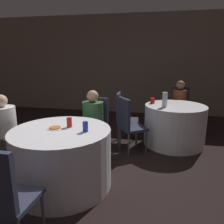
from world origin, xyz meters
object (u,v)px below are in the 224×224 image
(chair_far_west, at_px, (123,114))
(chair_far_southwest, at_px, (128,121))
(person_green_jacket, at_px, (91,125))
(soda_can_red, at_px, (69,122))
(bottle_far, at_px, (165,100))
(chair_far_north, at_px, (179,105))
(soda_can_blue, at_px, (85,127))
(table_near, at_px, (62,158))
(chair_near_north, at_px, (96,122))
(pizza_plate_near, at_px, (55,128))
(person_white_shirt, at_px, (9,134))
(table_far, at_px, (174,125))
(chair_near_south, at_px, (3,193))
(person_floral_shirt, at_px, (179,107))
(chair_near_west, at_px, (0,134))

(chair_far_west, bearing_deg, chair_far_southwest, 14.94)
(person_green_jacket, height_order, soda_can_red, person_green_jacket)
(bottle_far, bearing_deg, soda_can_red, -130.56)
(chair_far_north, xyz_separation_m, soda_can_blue, (-1.34, -2.69, 0.25))
(soda_can_blue, xyz_separation_m, bottle_far, (0.96, 1.55, 0.07))
(chair_far_north, distance_m, person_green_jacket, 2.38)
(table_near, xyz_separation_m, chair_near_north, (0.16, 1.03, 0.19))
(chair_far_southwest, relative_size, pizza_plate_near, 4.75)
(chair_near_north, relative_size, person_white_shirt, 0.85)
(table_far, xyz_separation_m, person_green_jacket, (-1.37, -0.86, 0.19))
(chair_far_west, xyz_separation_m, soda_can_blue, (-0.20, -1.65, 0.25))
(chair_near_south, xyz_separation_m, chair_far_west, (0.56, 2.68, 0.00))
(person_white_shirt, bearing_deg, soda_can_blue, 92.30)
(chair_far_north, relative_size, chair_far_west, 1.00)
(chair_far_southwest, height_order, chair_far_north, same)
(person_white_shirt, height_order, soda_can_red, person_white_shirt)
(chair_near_north, height_order, bottle_far, bottle_far)
(chair_near_south, distance_m, pizza_plate_near, 1.08)
(table_near, bearing_deg, pizza_plate_near, 163.23)
(person_white_shirt, height_order, person_green_jacket, person_white_shirt)
(table_near, distance_m, chair_near_north, 1.05)
(chair_far_north, height_order, chair_far_west, same)
(chair_far_southwest, bearing_deg, bottle_far, 87.89)
(table_near, relative_size, pizza_plate_near, 6.08)
(table_far, height_order, bottle_far, bottle_far)
(person_green_jacket, bearing_deg, table_far, -139.14)
(soda_can_red, xyz_separation_m, soda_can_blue, (0.26, -0.13, 0.00))
(chair_far_southwest, distance_m, person_white_shirt, 1.84)
(chair_near_south, relative_size, chair_far_west, 1.00)
(chair_near_north, distance_m, chair_far_southwest, 0.55)
(table_far, relative_size, chair_near_north, 1.16)
(chair_near_north, relative_size, chair_far_north, 1.00)
(chair_far_west, distance_m, soda_can_blue, 1.68)
(pizza_plate_near, bearing_deg, bottle_far, 47.86)
(chair_far_west, bearing_deg, table_near, -22.15)
(table_near, distance_m, person_white_shirt, 0.89)
(table_far, distance_m, person_floral_shirt, 0.82)
(pizza_plate_near, xyz_separation_m, bottle_far, (1.37, 1.51, 0.12))
(table_far, relative_size, soda_can_blue, 9.15)
(table_near, bearing_deg, table_far, 48.87)
(person_white_shirt, height_order, soda_can_blue, person_white_shirt)
(chair_far_west, relative_size, bottle_far, 3.65)
(pizza_plate_near, xyz_separation_m, soda_can_blue, (0.41, -0.04, 0.05))
(table_near, height_order, chair_far_southwest, chair_far_southwest)
(table_far, distance_m, chair_near_south, 3.16)
(chair_far_southwest, xyz_separation_m, person_green_jacket, (-0.56, -0.31, -0.00))
(chair_far_north, distance_m, soda_can_red, 3.03)
(chair_far_north, bearing_deg, table_far, 90.00)
(chair_near_west, bearing_deg, person_floral_shirt, 141.47)
(pizza_plate_near, bearing_deg, chair_near_north, 76.48)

